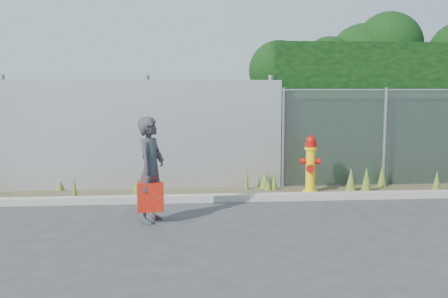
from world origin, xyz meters
TOP-DOWN VIEW (x-y plane):
  - ground at (0.00, 0.00)m, footprint 80.00×80.00m
  - curb at (0.00, 1.80)m, footprint 16.00×0.22m
  - weed_strip at (-0.72, 2.46)m, footprint 16.00×1.28m
  - corrugated_fence at (-3.25, 3.01)m, footprint 8.50×0.21m
  - chainlink_fence at (4.25, 3.00)m, footprint 6.50×0.07m
  - hedge at (4.52, 4.01)m, footprint 7.73×2.01m
  - fire_hydrant at (1.46, 2.35)m, footprint 0.39×0.34m
  - woman at (-1.49, 0.50)m, footprint 0.56×0.68m
  - red_tote_bag at (-1.49, 0.34)m, footprint 0.39×0.14m
  - black_shoulder_bag at (-1.51, 0.76)m, footprint 0.24×0.10m

SIDE VIEW (x-z plane):
  - ground at x=0.00m, z-range 0.00..0.00m
  - curb at x=0.00m, z-range 0.00..0.12m
  - weed_strip at x=-0.72m, z-range -0.14..0.37m
  - red_tote_bag at x=-1.49m, z-range 0.16..0.67m
  - fire_hydrant at x=1.46m, z-range -0.02..1.13m
  - woman at x=-1.49m, z-range 0.00..1.60m
  - black_shoulder_bag at x=-1.51m, z-range 0.94..1.12m
  - chainlink_fence at x=4.25m, z-range 0.01..2.06m
  - corrugated_fence at x=-3.25m, z-range -0.05..2.25m
  - hedge at x=4.52m, z-range 0.13..3.95m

